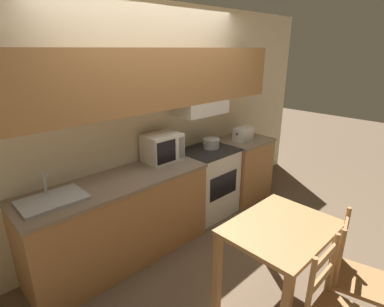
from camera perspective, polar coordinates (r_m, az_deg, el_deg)
name	(u,v)px	position (r m, az deg, el deg)	size (l,w,h in m)	color
ground_plane	(159,220)	(3.94, -6.24, -12.48)	(16.00, 16.00, 0.00)	brown
wall_back	(159,103)	(3.35, -6.30, 9.57)	(5.66, 0.38, 2.55)	beige
lower_counter_main	(121,220)	(3.17, -13.41, -12.22)	(1.87, 0.62, 0.88)	#B27A47
lower_counter_right_stub	(242,168)	(4.38, 9.45, -2.75)	(0.71, 0.62, 0.88)	#B27A47
stove_range	(207,182)	(3.89, 2.87, -5.43)	(0.69, 0.56, 0.88)	white
cooking_pot	(211,143)	(3.78, 3.67, 2.03)	(0.30, 0.22, 0.12)	#B7BABF
microwave	(162,147)	(3.33, -5.68, 1.16)	(0.40, 0.31, 0.31)	white
toaster	(243,134)	(4.16, 9.73, 3.71)	(0.28, 0.16, 0.17)	white
sink_basin	(52,199)	(2.75, -25.07, -7.93)	(0.52, 0.35, 0.23)	#B7BABF
dining_table	(280,240)	(2.58, 16.37, -15.57)	(0.87, 0.68, 0.76)	#B27F4C
chair_right_of_table	(356,278)	(2.75, 28.73, -20.01)	(0.46, 0.46, 0.91)	#B27F4C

